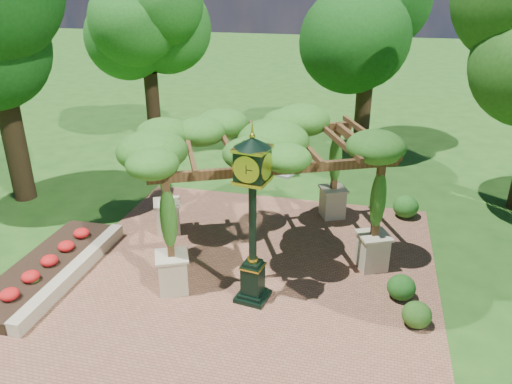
# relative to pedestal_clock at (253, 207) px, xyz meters

# --- Properties ---
(ground) EXTENTS (120.00, 120.00, 0.00)m
(ground) POSITION_rel_pedestal_clock_xyz_m (-0.34, -0.72, -2.62)
(ground) COLOR #1E4714
(ground) RESTS_ON ground
(brick_plaza) EXTENTS (10.00, 12.00, 0.04)m
(brick_plaza) POSITION_rel_pedestal_clock_xyz_m (-0.34, 0.28, -2.60)
(brick_plaza) COLOR brown
(brick_plaza) RESTS_ON ground
(border_wall) EXTENTS (0.35, 5.00, 0.40)m
(border_wall) POSITION_rel_pedestal_clock_xyz_m (-4.94, -0.22, -2.42)
(border_wall) COLOR #C6B793
(border_wall) RESTS_ON ground
(flower_bed) EXTENTS (1.50, 5.00, 0.36)m
(flower_bed) POSITION_rel_pedestal_clock_xyz_m (-5.84, -0.22, -2.44)
(flower_bed) COLOR red
(flower_bed) RESTS_ON ground
(pedestal_clock) EXTENTS (0.99, 0.99, 4.37)m
(pedestal_clock) POSITION_rel_pedestal_clock_xyz_m (0.00, 0.00, 0.00)
(pedestal_clock) COLOR black
(pedestal_clock) RESTS_ON brick_plaza
(pergola) EXTENTS (7.44, 6.26, 4.01)m
(pergola) POSITION_rel_pedestal_clock_xyz_m (-0.30, 2.53, 0.67)
(pergola) COLOR beige
(pergola) RESTS_ON brick_plaza
(sundial) EXTENTS (0.73, 0.73, 1.03)m
(sundial) POSITION_rel_pedestal_clock_xyz_m (-0.72, 8.50, -2.16)
(sundial) COLOR gray
(sundial) RESTS_ON ground
(shrub_front) EXTENTS (0.78, 0.78, 0.62)m
(shrub_front) POSITION_rel_pedestal_clock_xyz_m (3.97, -0.16, -2.27)
(shrub_front) COLOR #295518
(shrub_front) RESTS_ON brick_plaza
(shrub_mid) EXTENTS (0.75, 0.75, 0.64)m
(shrub_mid) POSITION_rel_pedestal_clock_xyz_m (3.65, 0.88, -2.26)
(shrub_mid) COLOR #1B4E15
(shrub_mid) RESTS_ON brick_plaza
(shrub_back) EXTENTS (0.96, 0.96, 0.76)m
(shrub_back) POSITION_rel_pedestal_clock_xyz_m (3.92, 5.70, -2.20)
(shrub_back) COLOR #235B1A
(shrub_back) RESTS_ON brick_plaza
(tree_west_far) EXTENTS (4.24, 4.24, 8.30)m
(tree_west_far) POSITION_rel_pedestal_clock_xyz_m (-8.09, 12.24, 3.07)
(tree_west_far) COLOR #2F1E12
(tree_west_far) RESTS_ON ground
(tree_north) EXTENTS (4.25, 4.25, 8.37)m
(tree_north) POSITION_rel_pedestal_clock_xyz_m (2.08, 12.95, 3.11)
(tree_north) COLOR #382616
(tree_north) RESTS_ON ground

